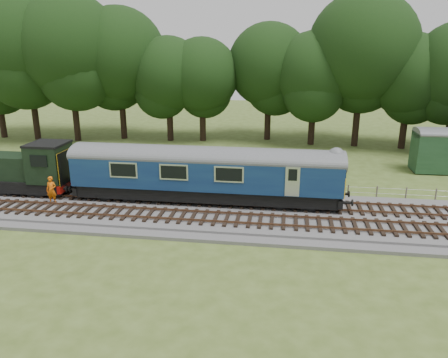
# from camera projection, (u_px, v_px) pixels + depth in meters

# --- Properties ---
(ground) EXTENTS (120.00, 120.00, 0.00)m
(ground) POSITION_uv_depth(u_px,v_px,m) (230.00, 215.00, 28.48)
(ground) COLOR #465820
(ground) RESTS_ON ground
(ballast) EXTENTS (70.00, 7.00, 0.35)m
(ballast) POSITION_uv_depth(u_px,v_px,m) (230.00, 212.00, 28.42)
(ballast) COLOR #4C4C4F
(ballast) RESTS_ON ground
(track_north) EXTENTS (67.20, 2.40, 0.21)m
(track_north) POSITION_uv_depth(u_px,v_px,m) (233.00, 202.00, 29.68)
(track_north) COLOR black
(track_north) RESTS_ON ballast
(track_south) EXTENTS (67.20, 2.40, 0.21)m
(track_south) POSITION_uv_depth(u_px,v_px,m) (227.00, 218.00, 26.84)
(track_south) COLOR black
(track_south) RESTS_ON ballast
(fence) EXTENTS (64.00, 0.12, 1.00)m
(fence) POSITION_uv_depth(u_px,v_px,m) (238.00, 193.00, 32.73)
(fence) COLOR #6B6054
(fence) RESTS_ON ground
(tree_line) EXTENTS (70.00, 8.00, 18.00)m
(tree_line) POSITION_uv_depth(u_px,v_px,m) (256.00, 143.00, 49.26)
(tree_line) COLOR black
(tree_line) RESTS_ON ground
(dmu_railcar) EXTENTS (18.05, 2.86, 3.88)m
(dmu_railcar) POSITION_uv_depth(u_px,v_px,m) (205.00, 170.00, 29.28)
(dmu_railcar) COLOR black
(dmu_railcar) RESTS_ON ground
(shunter_loco) EXTENTS (8.91, 2.60, 3.38)m
(shunter_loco) POSITION_uv_depth(u_px,v_px,m) (15.00, 170.00, 31.40)
(shunter_loco) COLOR black
(shunter_loco) RESTS_ON ground
(worker) EXTENTS (0.71, 0.48, 1.89)m
(worker) POSITION_uv_depth(u_px,v_px,m) (51.00, 190.00, 29.25)
(worker) COLOR orange
(worker) RESTS_ON ballast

